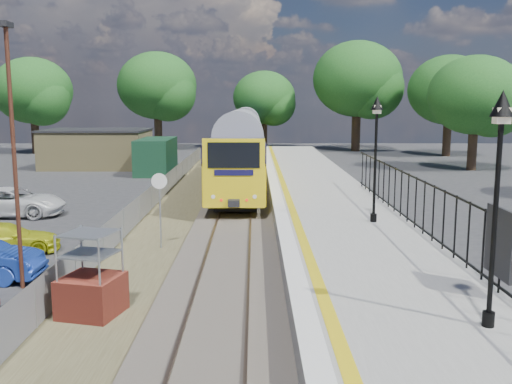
{
  "coord_description": "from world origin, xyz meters",
  "views": [
    {
      "loc": [
        0.9,
        -14.67,
        5.26
      ],
      "look_at": [
        0.95,
        6.09,
        2.0
      ],
      "focal_mm": 40.0,
      "sensor_mm": 36.0,
      "label": 1
    }
  ],
  "objects_px": {
    "train": "(243,140)",
    "speed_sign": "(160,198)",
    "car_yellow": "(5,238)",
    "car_white": "(12,202)",
    "brick_plinth": "(91,276)",
    "carpark_lamp": "(13,142)",
    "victorian_lamp_south": "(499,154)",
    "victorian_lamp_north": "(376,130)"
  },
  "relations": [
    {
      "from": "carpark_lamp",
      "to": "car_yellow",
      "type": "height_order",
      "value": "carpark_lamp"
    },
    {
      "from": "train",
      "to": "car_yellow",
      "type": "bearing_deg",
      "value": -107.38
    },
    {
      "from": "victorian_lamp_north",
      "to": "carpark_lamp",
      "type": "bearing_deg",
      "value": -155.98
    },
    {
      "from": "victorian_lamp_south",
      "to": "train",
      "type": "xyz_separation_m",
      "value": [
        -5.5,
        34.13,
        -1.96
      ]
    },
    {
      "from": "victorian_lamp_south",
      "to": "car_white",
      "type": "xyz_separation_m",
      "value": [
        -15.95,
        15.57,
        -3.63
      ]
    },
    {
      "from": "victorian_lamp_north",
      "to": "carpark_lamp",
      "type": "relative_size",
      "value": 0.62
    },
    {
      "from": "victorian_lamp_north",
      "to": "train",
      "type": "xyz_separation_m",
      "value": [
        -5.3,
        24.13,
        -1.96
      ]
    },
    {
      "from": "brick_plinth",
      "to": "car_white",
      "type": "bearing_deg",
      "value": 119.92
    },
    {
      "from": "brick_plinth",
      "to": "carpark_lamp",
      "type": "height_order",
      "value": "carpark_lamp"
    },
    {
      "from": "train",
      "to": "speed_sign",
      "type": "bearing_deg",
      "value": -95.78
    },
    {
      "from": "train",
      "to": "car_yellow",
      "type": "relative_size",
      "value": 11.05
    },
    {
      "from": "victorian_lamp_north",
      "to": "carpark_lamp",
      "type": "distance_m",
      "value": 12.12
    },
    {
      "from": "brick_plinth",
      "to": "car_yellow",
      "type": "bearing_deg",
      "value": 128.3
    },
    {
      "from": "victorian_lamp_south",
      "to": "car_yellow",
      "type": "bearing_deg",
      "value": 146.45
    },
    {
      "from": "speed_sign",
      "to": "car_yellow",
      "type": "bearing_deg",
      "value": 179.7
    },
    {
      "from": "speed_sign",
      "to": "carpark_lamp",
      "type": "xyz_separation_m",
      "value": [
        -3.27,
        -4.35,
        2.31
      ]
    },
    {
      "from": "train",
      "to": "carpark_lamp",
      "type": "relative_size",
      "value": 5.51
    },
    {
      "from": "carpark_lamp",
      "to": "car_yellow",
      "type": "xyz_separation_m",
      "value": [
        -2.13,
        3.82,
        -3.66
      ]
    },
    {
      "from": "victorian_lamp_north",
      "to": "train",
      "type": "height_order",
      "value": "victorian_lamp_north"
    },
    {
      "from": "victorian_lamp_south",
      "to": "victorian_lamp_north",
      "type": "height_order",
      "value": "same"
    },
    {
      "from": "train",
      "to": "car_white",
      "type": "bearing_deg",
      "value": -119.39
    },
    {
      "from": "car_yellow",
      "to": "speed_sign",
      "type": "bearing_deg",
      "value": -99.39
    },
    {
      "from": "car_yellow",
      "to": "victorian_lamp_north",
      "type": "bearing_deg",
      "value": -100.16
    },
    {
      "from": "victorian_lamp_south",
      "to": "speed_sign",
      "type": "height_order",
      "value": "victorian_lamp_south"
    },
    {
      "from": "carpark_lamp",
      "to": "car_white",
      "type": "bearing_deg",
      "value": 114.05
    },
    {
      "from": "train",
      "to": "speed_sign",
      "type": "relative_size",
      "value": 14.66
    },
    {
      "from": "carpark_lamp",
      "to": "car_white",
      "type": "distance_m",
      "value": 12.03
    },
    {
      "from": "victorian_lamp_north",
      "to": "speed_sign",
      "type": "distance_m",
      "value": 8.18
    },
    {
      "from": "victorian_lamp_north",
      "to": "brick_plinth",
      "type": "relative_size",
      "value": 2.12
    },
    {
      "from": "victorian_lamp_south",
      "to": "carpark_lamp",
      "type": "distance_m",
      "value": 12.35
    },
    {
      "from": "carpark_lamp",
      "to": "speed_sign",
      "type": "bearing_deg",
      "value": 53.08
    },
    {
      "from": "brick_plinth",
      "to": "car_white",
      "type": "relative_size",
      "value": 0.45
    },
    {
      "from": "victorian_lamp_north",
      "to": "train",
      "type": "relative_size",
      "value": 0.11
    },
    {
      "from": "train",
      "to": "speed_sign",
      "type": "height_order",
      "value": "train"
    },
    {
      "from": "victorian_lamp_north",
      "to": "car_yellow",
      "type": "bearing_deg",
      "value": -175.17
    },
    {
      "from": "brick_plinth",
      "to": "victorian_lamp_south",
      "type": "bearing_deg",
      "value": -18.27
    },
    {
      "from": "car_yellow",
      "to": "victorian_lamp_south",
      "type": "bearing_deg",
      "value": -138.53
    },
    {
      "from": "speed_sign",
      "to": "victorian_lamp_south",
      "type": "bearing_deg",
      "value": -55.54
    },
    {
      "from": "train",
      "to": "carpark_lamp",
      "type": "height_order",
      "value": "carpark_lamp"
    },
    {
      "from": "car_yellow",
      "to": "car_white",
      "type": "bearing_deg",
      "value": 5.92
    },
    {
      "from": "train",
      "to": "car_yellow",
      "type": "height_order",
      "value": "train"
    },
    {
      "from": "brick_plinth",
      "to": "victorian_lamp_north",
      "type": "bearing_deg",
      "value": 40.29
    }
  ]
}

